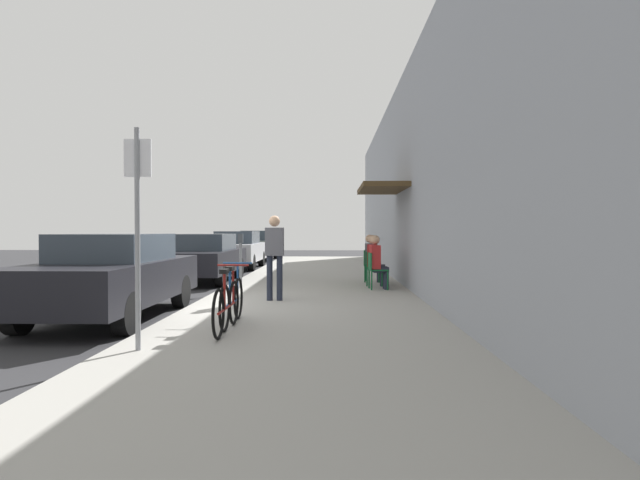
% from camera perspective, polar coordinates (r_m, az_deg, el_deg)
% --- Properties ---
extents(ground_plane, '(60.00, 60.00, 0.00)m').
position_cam_1_polar(ground_plane, '(10.24, -13.96, -7.52)').
color(ground_plane, '#2D2D30').
extents(sidewalk_slab, '(4.50, 32.00, 0.12)m').
position_cam_1_polar(sidewalk_slab, '(11.87, -0.76, -6.02)').
color(sidewalk_slab, '#9E9B93').
rests_on(sidewalk_slab, ground_plane).
extents(building_facade, '(1.40, 32.00, 5.56)m').
position_cam_1_polar(building_facade, '(12.01, 10.82, 7.04)').
color(building_facade, '#999EA8').
rests_on(building_facade, ground_plane).
extents(parked_car_0, '(1.80, 4.40, 1.46)m').
position_cam_1_polar(parked_car_0, '(9.56, -21.98, -3.61)').
color(parked_car_0, black).
rests_on(parked_car_0, ground_plane).
extents(parked_car_1, '(1.80, 4.40, 1.42)m').
position_cam_1_polar(parked_car_1, '(15.63, -12.70, -1.86)').
color(parked_car_1, black).
rests_on(parked_car_1, ground_plane).
extents(parked_car_2, '(1.80, 4.40, 1.49)m').
position_cam_1_polar(parked_car_2, '(20.90, -9.14, -1.03)').
color(parked_car_2, '#B7B7BC').
rests_on(parked_car_2, ground_plane).
extents(parked_car_3, '(1.80, 4.40, 1.51)m').
position_cam_1_polar(parked_car_3, '(26.65, -6.88, -0.56)').
color(parked_car_3, '#47514C').
rests_on(parked_car_3, ground_plane).
extents(parking_meter, '(0.12, 0.10, 1.32)m').
position_cam_1_polar(parking_meter, '(12.74, -8.77, -1.82)').
color(parking_meter, slate).
rests_on(parking_meter, sidewalk_slab).
extents(street_sign, '(0.32, 0.06, 2.60)m').
position_cam_1_polar(street_sign, '(6.38, -19.52, 2.05)').
color(street_sign, gray).
rests_on(street_sign, sidewalk_slab).
extents(bicycle_0, '(0.46, 1.71, 0.90)m').
position_cam_1_polar(bicycle_0, '(7.80, -9.71, -6.64)').
color(bicycle_0, black).
rests_on(bicycle_0, sidewalk_slab).
extents(bicycle_1, '(0.46, 1.71, 0.90)m').
position_cam_1_polar(bicycle_1, '(7.31, -10.27, -7.16)').
color(bicycle_1, black).
rests_on(bicycle_1, sidewalk_slab).
extents(cafe_chair_0, '(0.47, 0.47, 0.87)m').
position_cam_1_polar(cafe_chair_0, '(12.36, 6.10, -3.12)').
color(cafe_chair_0, '#14592D').
rests_on(cafe_chair_0, sidewalk_slab).
extents(seated_patron_0, '(0.45, 0.38, 1.29)m').
position_cam_1_polar(seated_patron_0, '(12.36, 6.37, -2.23)').
color(seated_patron_0, '#232838').
rests_on(seated_patron_0, sidewalk_slab).
extents(cafe_chair_1, '(0.52, 0.52, 0.87)m').
position_cam_1_polar(cafe_chair_1, '(13.18, 5.80, -2.86)').
color(cafe_chair_1, '#14592D').
rests_on(cafe_chair_1, sidewalk_slab).
extents(seated_patron_1, '(0.48, 0.43, 1.29)m').
position_cam_1_polar(seated_patron_1, '(13.16, 6.06, -2.03)').
color(seated_patron_1, '#232838').
rests_on(seated_patron_1, sidewalk_slab).
extents(cafe_chair_2, '(0.50, 0.50, 0.87)m').
position_cam_1_polar(cafe_chair_2, '(14.14, 5.48, -2.59)').
color(cafe_chair_2, '#14592D').
rests_on(cafe_chair_2, sidewalk_slab).
extents(seated_patron_2, '(0.46, 0.40, 1.29)m').
position_cam_1_polar(seated_patron_2, '(14.13, 5.73, -1.81)').
color(seated_patron_2, '#232838').
rests_on(seated_patron_2, sidewalk_slab).
extents(pedestrian_standing, '(0.36, 0.22, 1.70)m').
position_cam_1_polar(pedestrian_standing, '(10.35, -5.05, -1.18)').
color(pedestrian_standing, '#232838').
rests_on(pedestrian_standing, sidewalk_slab).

